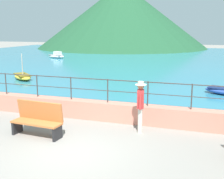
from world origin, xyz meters
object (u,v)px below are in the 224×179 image
Objects in this scene: person_walking at (140,104)px; boat_1 at (23,76)px; bench_main at (38,119)px; boat_0 at (56,56)px.

person_walking is 12.40m from boat_1.
boat_1 is (-6.83, 8.78, -0.30)m from bench_main.
boat_0 is at bearing 125.26° from person_walking.
bench_main is at bearing -62.13° from boat_0.
bench_main reaches higher than boat_0.
boat_1 is (-9.91, 7.41, -0.72)m from person_walking.
boat_1 is at bearing -69.55° from boat_0.
boat_0 is 14.94m from boat_1.
boat_0 is (-15.14, 21.41, -0.65)m from person_walking.
person_walking is at bearing 23.94° from bench_main.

